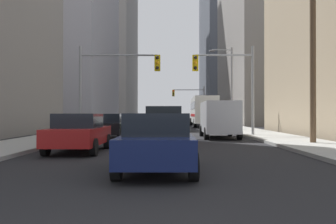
{
  "coord_description": "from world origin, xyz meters",
  "views": [
    {
      "loc": [
        0.25,
        -2.07,
        1.51
      ],
      "look_at": [
        0.0,
        37.48,
        1.72
      ],
      "focal_mm": 37.69,
      "sensor_mm": 36.0,
      "label": 1
    }
  ],
  "objects_px": {
    "city_bus": "(203,110)",
    "sedan_white": "(130,122)",
    "sedan_red": "(79,133)",
    "pickup_truck_maroon": "(164,125)",
    "traffic_signal_near_left": "(116,75)",
    "sedan_green": "(169,120)",
    "sedan_navy": "(157,142)",
    "sedan_black": "(109,126)",
    "traffic_signal_far_right": "(190,98)",
    "traffic_signal_near_right": "(226,75)",
    "cargo_van_silver": "(219,117)"
  },
  "relations": [
    {
      "from": "sedan_green",
      "to": "sedan_navy",
      "type": "bearing_deg",
      "value": -90.37
    },
    {
      "from": "traffic_signal_near_left",
      "to": "traffic_signal_far_right",
      "type": "xyz_separation_m",
      "value": [
        6.78,
        33.54,
        -0.01
      ]
    },
    {
      "from": "sedan_navy",
      "to": "city_bus",
      "type": "bearing_deg",
      "value": 82.58
    },
    {
      "from": "cargo_van_silver",
      "to": "sedan_black",
      "type": "height_order",
      "value": "cargo_van_silver"
    },
    {
      "from": "sedan_black",
      "to": "sedan_red",
      "type": "bearing_deg",
      "value": -88.58
    },
    {
      "from": "traffic_signal_far_right",
      "to": "traffic_signal_near_right",
      "type": "bearing_deg",
      "value": -89.08
    },
    {
      "from": "pickup_truck_maroon",
      "to": "cargo_van_silver",
      "type": "height_order",
      "value": "cargo_van_silver"
    },
    {
      "from": "traffic_signal_near_right",
      "to": "traffic_signal_far_right",
      "type": "relative_size",
      "value": 1.0
    },
    {
      "from": "sedan_red",
      "to": "sedan_black",
      "type": "relative_size",
      "value": 0.99
    },
    {
      "from": "city_bus",
      "to": "sedan_black",
      "type": "bearing_deg",
      "value": -110.92
    },
    {
      "from": "pickup_truck_maroon",
      "to": "sedan_green",
      "type": "distance_m",
      "value": 24.91
    },
    {
      "from": "sedan_white",
      "to": "sedan_green",
      "type": "distance_m",
      "value": 10.01
    },
    {
      "from": "sedan_green",
      "to": "traffic_signal_far_right",
      "type": "bearing_deg",
      "value": 76.94
    },
    {
      "from": "pickup_truck_maroon",
      "to": "cargo_van_silver",
      "type": "xyz_separation_m",
      "value": [
        3.37,
        4.48,
        0.35
      ]
    },
    {
      "from": "sedan_navy",
      "to": "sedan_white",
      "type": "bearing_deg",
      "value": 98.2
    },
    {
      "from": "pickup_truck_maroon",
      "to": "sedan_green",
      "type": "xyz_separation_m",
      "value": [
        0.18,
        24.91,
        -0.16
      ]
    },
    {
      "from": "cargo_van_silver",
      "to": "sedan_black",
      "type": "bearing_deg",
      "value": -175.03
    },
    {
      "from": "cargo_van_silver",
      "to": "sedan_green",
      "type": "bearing_deg",
      "value": 98.88
    },
    {
      "from": "city_bus",
      "to": "traffic_signal_far_right",
      "type": "xyz_separation_m",
      "value": [
        -0.7,
        15.19,
        2.18
      ]
    },
    {
      "from": "city_bus",
      "to": "sedan_white",
      "type": "xyz_separation_m",
      "value": [
        -7.69,
        -8.33,
        -1.16
      ]
    },
    {
      "from": "city_bus",
      "to": "sedan_green",
      "type": "xyz_separation_m",
      "value": [
        -4.0,
        0.97,
        -1.16
      ]
    },
    {
      "from": "sedan_black",
      "to": "sedan_white",
      "type": "distance_m",
      "value": 11.72
    },
    {
      "from": "sedan_red",
      "to": "traffic_signal_near_left",
      "type": "relative_size",
      "value": 0.7
    },
    {
      "from": "pickup_truck_maroon",
      "to": "sedan_red",
      "type": "relative_size",
      "value": 1.3
    },
    {
      "from": "sedan_navy",
      "to": "traffic_signal_near_right",
      "type": "bearing_deg",
      "value": 73.92
    },
    {
      "from": "sedan_red",
      "to": "traffic_signal_near_left",
      "type": "height_order",
      "value": "traffic_signal_near_left"
    },
    {
      "from": "pickup_truck_maroon",
      "to": "sedan_red",
      "type": "bearing_deg",
      "value": -130.71
    },
    {
      "from": "pickup_truck_maroon",
      "to": "traffic_signal_near_right",
      "type": "distance_m",
      "value": 7.56
    },
    {
      "from": "sedan_black",
      "to": "sedan_green",
      "type": "relative_size",
      "value": 1.0
    },
    {
      "from": "traffic_signal_near_left",
      "to": "traffic_signal_far_right",
      "type": "distance_m",
      "value": 34.22
    },
    {
      "from": "sedan_green",
      "to": "traffic_signal_far_right",
      "type": "xyz_separation_m",
      "value": [
        3.3,
        14.22,
        3.34
      ]
    },
    {
      "from": "pickup_truck_maroon",
      "to": "traffic_signal_near_left",
      "type": "distance_m",
      "value": 7.23
    },
    {
      "from": "sedan_red",
      "to": "sedan_white",
      "type": "bearing_deg",
      "value": 90.64
    },
    {
      "from": "sedan_white",
      "to": "sedan_navy",
      "type": "bearing_deg",
      "value": -81.8
    },
    {
      "from": "city_bus",
      "to": "sedan_black",
      "type": "xyz_separation_m",
      "value": [
        -7.66,
        -20.05,
        -1.16
      ]
    },
    {
      "from": "city_bus",
      "to": "cargo_van_silver",
      "type": "xyz_separation_m",
      "value": [
        -0.81,
        -19.45,
        -0.64
      ]
    },
    {
      "from": "pickup_truck_maroon",
      "to": "sedan_white",
      "type": "bearing_deg",
      "value": 102.66
    },
    {
      "from": "sedan_green",
      "to": "sedan_black",
      "type": "bearing_deg",
      "value": -99.88
    },
    {
      "from": "sedan_red",
      "to": "traffic_signal_near_right",
      "type": "distance_m",
      "value": 12.36
    },
    {
      "from": "sedan_black",
      "to": "traffic_signal_near_right",
      "type": "relative_size",
      "value": 0.71
    },
    {
      "from": "sedan_red",
      "to": "sedan_black",
      "type": "bearing_deg",
      "value": 91.42
    },
    {
      "from": "pickup_truck_maroon",
      "to": "traffic_signal_far_right",
      "type": "bearing_deg",
      "value": 84.91
    },
    {
      "from": "sedan_red",
      "to": "traffic_signal_near_right",
      "type": "bearing_deg",
      "value": 52.16
    },
    {
      "from": "traffic_signal_near_left",
      "to": "sedan_white",
      "type": "bearing_deg",
      "value": 91.18
    },
    {
      "from": "city_bus",
      "to": "pickup_truck_maroon",
      "type": "distance_m",
      "value": 24.32
    },
    {
      "from": "city_bus",
      "to": "sedan_navy",
      "type": "distance_m",
      "value": 32.7
    },
    {
      "from": "sedan_navy",
      "to": "sedan_white",
      "type": "relative_size",
      "value": 0.99
    },
    {
      "from": "cargo_van_silver",
      "to": "traffic_signal_far_right",
      "type": "xyz_separation_m",
      "value": [
        0.11,
        34.65,
        2.82
      ]
    },
    {
      "from": "pickup_truck_maroon",
      "to": "traffic_signal_far_right",
      "type": "distance_m",
      "value": 39.41
    },
    {
      "from": "sedan_navy",
      "to": "sedan_white",
      "type": "distance_m",
      "value": 24.33
    }
  ]
}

